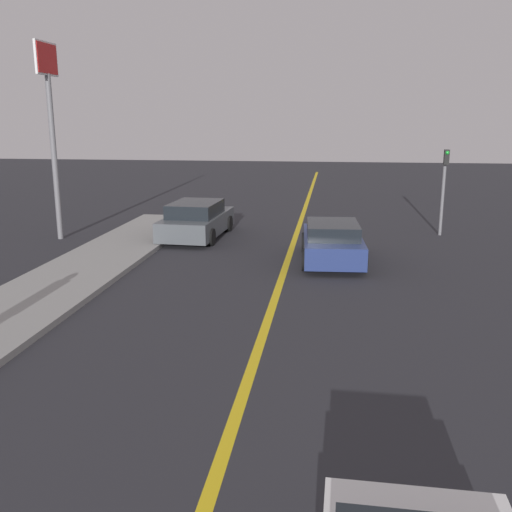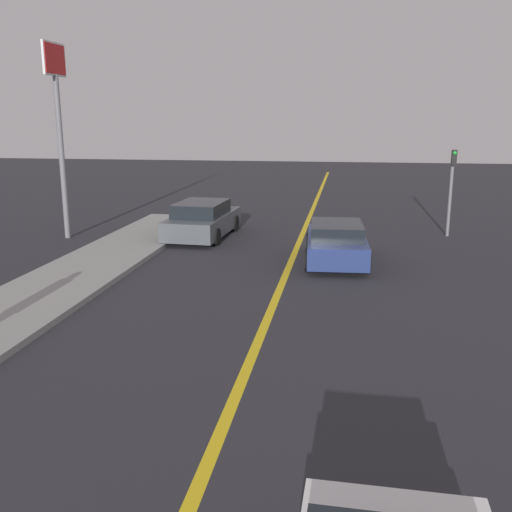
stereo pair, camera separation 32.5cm
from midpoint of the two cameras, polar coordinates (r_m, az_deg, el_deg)
The scene contains 6 objects.
road_center_line at distance 18.87m, azimuth 2.92°, elevation 0.25°, with size 0.20×60.00×0.01m.
sidewalk_left at distance 15.00m, azimuth -21.78°, elevation -3.97°, with size 2.61×24.19×0.15m.
car_ahead_center at distance 17.81m, azimuth 7.12°, elevation 1.38°, with size 2.06×4.03×1.26m.
car_far_distant at distance 21.46m, azimuth -6.38°, elevation 3.58°, with size 2.15×4.46×1.36m.
traffic_light at distance 22.59m, azimuth 17.89°, elevation 7.06°, with size 0.18×0.40×3.24m.
roadside_sign at distance 22.06m, azimuth -20.34°, elevation 14.16°, with size 0.20×1.50×6.94m.
Camera 1 is at (1.33, -0.33, 4.34)m, focal length 40.00 mm.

